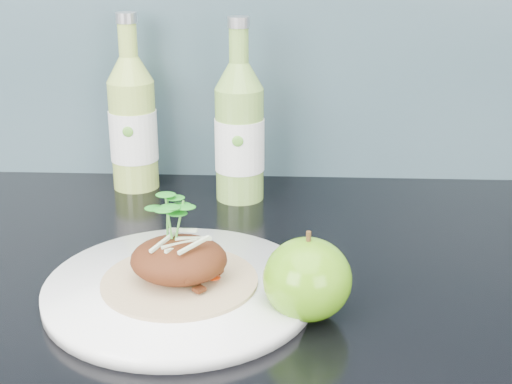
{
  "coord_description": "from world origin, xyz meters",
  "views": [
    {
      "loc": [
        0.11,
        0.89,
        1.28
      ],
      "look_at": [
        0.08,
        1.64,
        1.0
      ],
      "focal_mm": 50.0,
      "sensor_mm": 36.0,
      "label": 1
    }
  ],
  "objects_px": {
    "cider_bottle_left": "(133,124)",
    "cider_bottle_right": "(239,133)",
    "dinner_plate": "(180,289)",
    "green_apple": "(307,279)"
  },
  "relations": [
    {
      "from": "cider_bottle_left",
      "to": "cider_bottle_right",
      "type": "bearing_deg",
      "value": 8.08
    },
    {
      "from": "green_apple",
      "to": "cider_bottle_left",
      "type": "bearing_deg",
      "value": 124.04
    },
    {
      "from": "dinner_plate",
      "to": "cider_bottle_left",
      "type": "xyz_separation_m",
      "value": [
        -0.12,
        0.34,
        0.09
      ]
    },
    {
      "from": "dinner_plate",
      "to": "green_apple",
      "type": "relative_size",
      "value": 3.09
    },
    {
      "from": "cider_bottle_left",
      "to": "cider_bottle_right",
      "type": "height_order",
      "value": "same"
    },
    {
      "from": "dinner_plate",
      "to": "cider_bottle_right",
      "type": "bearing_deg",
      "value": 81.65
    },
    {
      "from": "dinner_plate",
      "to": "green_apple",
      "type": "bearing_deg",
      "value": -15.19
    },
    {
      "from": "dinner_plate",
      "to": "cider_bottle_left",
      "type": "distance_m",
      "value": 0.37
    },
    {
      "from": "dinner_plate",
      "to": "cider_bottle_left",
      "type": "height_order",
      "value": "cider_bottle_left"
    },
    {
      "from": "dinner_plate",
      "to": "cider_bottle_left",
      "type": "relative_size",
      "value": 1.39
    }
  ]
}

